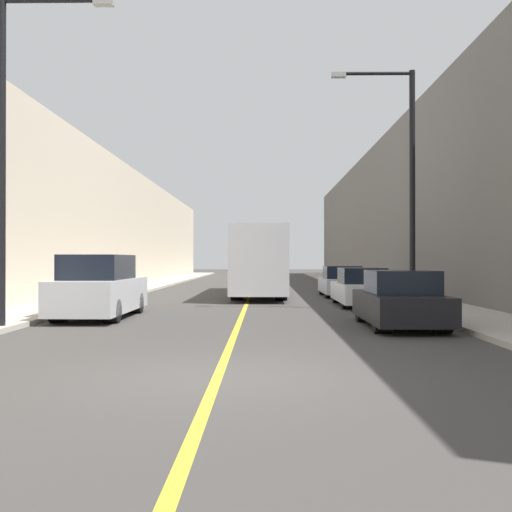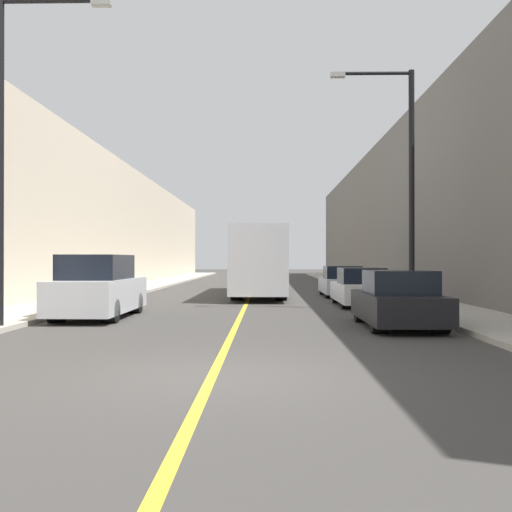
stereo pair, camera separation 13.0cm
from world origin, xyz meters
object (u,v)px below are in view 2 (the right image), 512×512
(bus, at_px, (260,260))
(street_lamp_left, at_px, (10,138))
(street_lamp_right, at_px, (404,172))
(car_right_far, at_px, (342,283))
(car_right_near, at_px, (398,302))
(car_right_mid, at_px, (361,289))
(parked_suv_left, at_px, (98,289))

(bus, xyz_separation_m, street_lamp_left, (-6.08, -15.16, 3.09))
(street_lamp_right, bearing_deg, car_right_far, 98.21)
(street_lamp_left, bearing_deg, car_right_far, 54.47)
(car_right_near, height_order, car_right_mid, car_right_near)
(car_right_mid, bearing_deg, car_right_far, 89.78)
(bus, relative_size, parked_suv_left, 2.53)
(bus, relative_size, street_lamp_left, 1.53)
(bus, distance_m, car_right_far, 4.25)
(parked_suv_left, relative_size, car_right_far, 1.11)
(parked_suv_left, distance_m, street_lamp_left, 5.33)
(car_right_near, distance_m, car_right_mid, 7.22)
(parked_suv_left, relative_size, car_right_mid, 1.07)
(car_right_far, bearing_deg, bus, 164.65)
(bus, distance_m, street_lamp_left, 16.63)
(bus, xyz_separation_m, car_right_mid, (3.94, -7.02, -1.07))
(car_right_far, relative_size, street_lamp_left, 0.55)
(parked_suv_left, height_order, car_right_far, parked_suv_left)
(parked_suv_left, bearing_deg, street_lamp_left, -110.93)
(car_right_near, xyz_separation_m, car_right_mid, (0.14, 7.22, -0.01))
(parked_suv_left, relative_size, street_lamp_left, 0.61)
(parked_suv_left, xyz_separation_m, street_lamp_left, (-1.28, -3.36, 3.94))
(car_right_mid, xyz_separation_m, street_lamp_right, (1.19, -2.15, 4.16))
(car_right_mid, distance_m, street_lamp_left, 13.57)
(bus, bearing_deg, street_lamp_right, -60.77)
(bus, bearing_deg, street_lamp_left, -111.87)
(bus, xyz_separation_m, car_right_near, (3.80, -14.24, -1.06))
(car_right_mid, xyz_separation_m, street_lamp_left, (-10.03, -8.14, 4.16))
(car_right_near, bearing_deg, street_lamp_left, -174.68)
(bus, bearing_deg, car_right_far, -15.35)
(street_lamp_left, bearing_deg, car_right_mid, 39.09)
(car_right_far, relative_size, street_lamp_right, 0.55)
(parked_suv_left, height_order, car_right_near, parked_suv_left)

